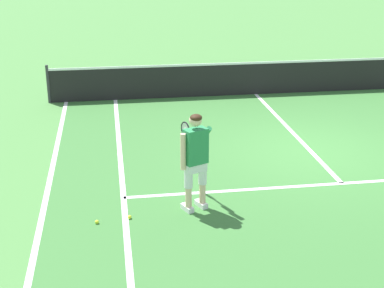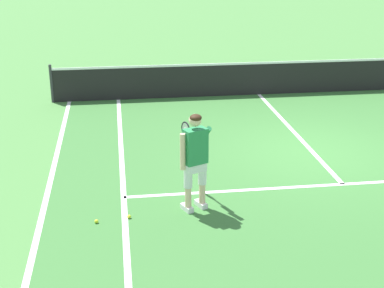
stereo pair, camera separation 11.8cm
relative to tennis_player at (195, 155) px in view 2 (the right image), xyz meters
name	(u,v)px [view 2 (the right image)]	position (x,y,z in m)	size (l,w,h in m)	color
ground_plane	(312,151)	(2.91, 2.33, -0.99)	(80.00, 80.00, 0.00)	#477F3D
court_inner_surface	(322,162)	(2.91, 1.69, -0.99)	(10.98, 11.02, 0.00)	#387033
line_service	(343,184)	(2.91, 0.60, -0.99)	(8.23, 0.10, 0.01)	white
line_centre_service	(292,129)	(2.91, 3.80, -0.99)	(0.10, 6.40, 0.01)	white
line_singles_left	(122,173)	(-1.20, 1.69, -0.99)	(0.10, 10.62, 0.01)	white
line_doubles_left	(51,177)	(-2.58, 1.69, -0.99)	(0.10, 10.62, 0.01)	white
tennis_net	(260,78)	(2.91, 7.00, -0.49)	(11.96, 0.08, 1.07)	#333338
tennis_player	(195,155)	(0.00, 0.00, 0.00)	(0.57, 1.23, 1.71)	white
tennis_ball_near_feet	(96,221)	(-1.67, -0.30, -0.96)	(0.07, 0.07, 0.07)	#CCE02D
tennis_ball_by_baseline	(129,217)	(-1.13, -0.20, -0.96)	(0.07, 0.07, 0.07)	#CCE02D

